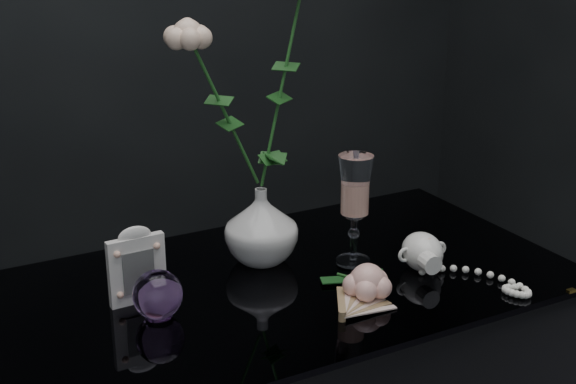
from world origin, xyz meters
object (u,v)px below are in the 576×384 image
wine_glass (355,210)px  paperweight (158,295)px  loose_rose (368,281)px  picture_frame (137,265)px  pearl_jar (422,250)px  vase (261,226)px

wine_glass → paperweight: wine_glass is taller
paperweight → loose_rose: (0.34, -0.11, -0.01)m
loose_rose → picture_frame: bearing=139.0°
paperweight → pearl_jar: size_ratio=0.32×
paperweight → vase: bearing=25.5°
wine_glass → paperweight: size_ratio=2.56×
loose_rose → paperweight: bearing=148.2°
picture_frame → paperweight: bearing=-83.0°
paperweight → loose_rose: 0.36m
paperweight → loose_rose: bearing=-17.3°
vase → wine_glass: 0.18m
vase → paperweight: vase is taller
vase → pearl_jar: size_ratio=0.56×
vase → paperweight: bearing=-154.5°
vase → wine_glass: wine_glass is taller
picture_frame → wine_glass: bearing=-7.5°
pearl_jar → paperweight: bearing=-179.9°
loose_rose → pearl_jar: bearing=4.0°
picture_frame → loose_rose: (0.36, -0.18, -0.04)m
picture_frame → pearl_jar: size_ratio=0.53×
loose_rose → wine_glass: bearing=52.2°
loose_rose → vase: bearing=97.6°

